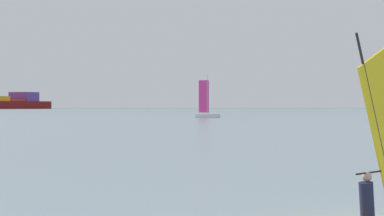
% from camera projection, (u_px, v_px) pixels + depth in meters
% --- Properties ---
extents(windsurfer, '(3.18, 3.48, 4.53)m').
position_uv_depth(windsurfer, '(378.00, 173.00, 16.20)').
color(windsurfer, orange).
rests_on(windsurfer, ground_plane).
extents(distant_headland, '(1066.41, 247.33, 54.24)m').
position_uv_depth(distant_headland, '(221.00, 94.00, 1346.26)').
color(distant_headland, '#60665B').
rests_on(distant_headland, ground_plane).
extents(small_sailboat, '(6.11, 2.74, 10.10)m').
position_uv_depth(small_sailboat, '(207.00, 114.00, 168.58)').
color(small_sailboat, white).
rests_on(small_sailboat, ground_plane).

